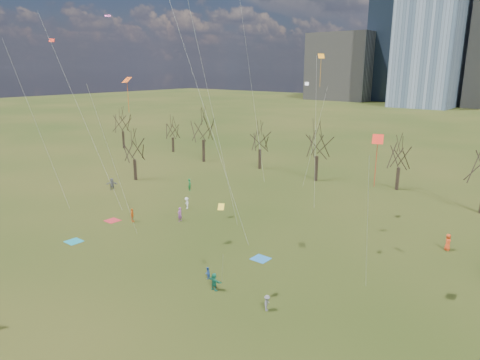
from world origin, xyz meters
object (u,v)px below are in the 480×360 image
Objects in this scene: blanket_teal at (74,241)px; blanket_crimson at (112,221)px; blanket_navy at (261,259)px; person_4 at (132,215)px.

blanket_teal and blanket_crimson have the same top height.
blanket_navy is (17.73, 8.99, 0.00)m from blanket_teal.
person_4 reaches higher than blanket_navy.
blanket_crimson is 0.97× the size of person_4.
blanket_crimson is at bearing -172.31° from blanket_navy.
blanket_navy is at bearing -125.27° from person_4.
blanket_teal is 7.62m from person_4.
blanket_navy is at bearing 26.89° from blanket_teal.
person_4 is at bearing 90.45° from blanket_teal.
blanket_teal is at bearing 140.62° from person_4.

